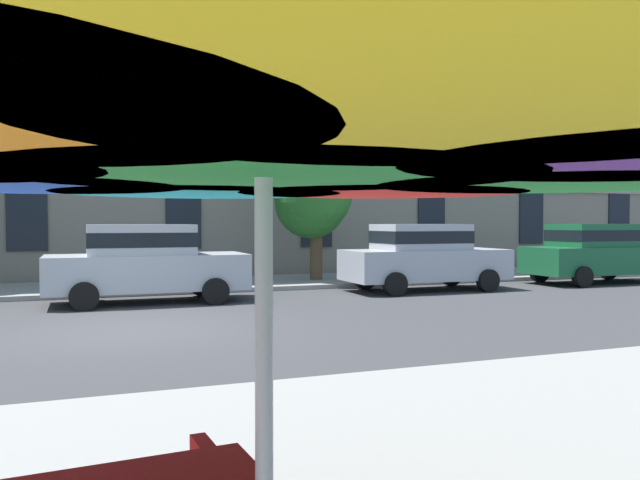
{
  "coord_description": "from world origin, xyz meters",
  "views": [
    {
      "loc": [
        -0.76,
        -10.97,
        1.82
      ],
      "look_at": [
        4.63,
        3.2,
        1.4
      ],
      "focal_mm": 35.27,
      "sensor_mm": 36.0,
      "label": 1
    }
  ],
  "objects_px": {
    "sedan_silver": "(145,261)",
    "sedan_green": "(595,252)",
    "street_tree_middle": "(312,198)",
    "patio_umbrella": "(263,101)",
    "sedan_silver_midblock": "(424,255)"
  },
  "relations": [
    {
      "from": "street_tree_middle",
      "to": "patio_umbrella",
      "type": "relative_size",
      "value": 1.02
    },
    {
      "from": "sedan_silver_midblock",
      "to": "patio_umbrella",
      "type": "relative_size",
      "value": 1.16
    },
    {
      "from": "street_tree_middle",
      "to": "sedan_silver",
      "type": "bearing_deg",
      "value": -151.97
    },
    {
      "from": "sedan_silver",
      "to": "street_tree_middle",
      "type": "relative_size",
      "value": 1.14
    },
    {
      "from": "sedan_silver_midblock",
      "to": "patio_umbrella",
      "type": "height_order",
      "value": "patio_umbrella"
    },
    {
      "from": "sedan_silver",
      "to": "sedan_green",
      "type": "bearing_deg",
      "value": 0.0
    },
    {
      "from": "sedan_silver_midblock",
      "to": "patio_umbrella",
      "type": "xyz_separation_m",
      "value": [
        -7.99,
        -12.7,
        1.27
      ]
    },
    {
      "from": "sedan_silver_midblock",
      "to": "street_tree_middle",
      "type": "height_order",
      "value": "street_tree_middle"
    },
    {
      "from": "sedan_silver_midblock",
      "to": "street_tree_middle",
      "type": "relative_size",
      "value": 1.14
    },
    {
      "from": "sedan_silver",
      "to": "sedan_silver_midblock",
      "type": "xyz_separation_m",
      "value": [
        7.2,
        0.0,
        0.0
      ]
    },
    {
      "from": "sedan_silver",
      "to": "sedan_green",
      "type": "height_order",
      "value": "same"
    },
    {
      "from": "patio_umbrella",
      "to": "sedan_silver",
      "type": "bearing_deg",
      "value": 86.44
    },
    {
      "from": "street_tree_middle",
      "to": "sedan_silver_midblock",
      "type": "bearing_deg",
      "value": -50.46
    },
    {
      "from": "street_tree_middle",
      "to": "sedan_green",
      "type": "bearing_deg",
      "value": -18.22
    },
    {
      "from": "street_tree_middle",
      "to": "patio_umbrella",
      "type": "xyz_separation_m",
      "value": [
        -5.79,
        -15.36,
        -0.34
      ]
    }
  ]
}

